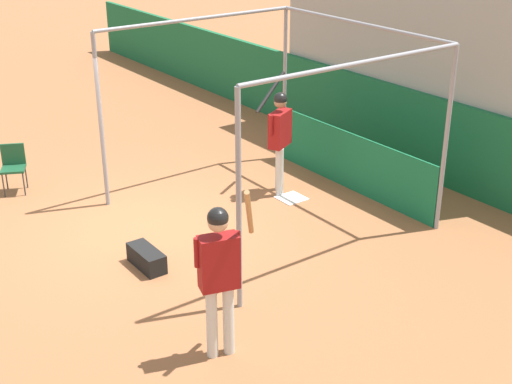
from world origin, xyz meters
The scene contains 9 objects.
ground_plane centered at (0.00, 0.00, 0.00)m, with size 60.00×60.00×0.00m, color #935B38.
outfield_wall centered at (0.00, 5.12, 0.77)m, with size 24.00×0.12×1.55m.
bleacher_section centered at (0.00, 7.19, 1.81)m, with size 5.95×4.00×3.63m.
batting_cage centered at (0.72, 2.91, 1.25)m, with size 3.96×3.85×2.94m.
home_plate centered at (0.44, 2.54, 0.01)m, with size 0.44×0.44×0.02m.
player_batter centered at (0.07, 2.55, 1.10)m, with size 0.78×0.81×1.99m.
player_waiting centered at (3.37, -0.85, 1.14)m, with size 0.49×0.79×2.12m.
folding_chair centered at (-2.71, -1.15, 0.52)m, with size 0.54×0.54×0.84m.
equipment_bag centered at (1.06, -0.59, 0.14)m, with size 0.70×0.28×0.28m.
Camera 1 is at (9.10, -4.55, 5.04)m, focal length 50.00 mm.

